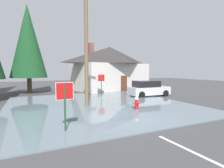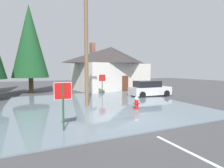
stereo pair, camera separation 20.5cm
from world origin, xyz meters
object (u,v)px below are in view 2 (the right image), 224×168
at_px(house, 111,67).
at_px(parked_car, 149,89).
at_px(stop_sign_near, 63,97).
at_px(utility_pole, 86,38).
at_px(stop_sign_far, 102,80).
at_px(fire_hydrant, 137,103).
at_px(pine_tree_short_left, 30,42).

xyz_separation_m(house, parked_car, (0.86, -7.81, -2.32)).
xyz_separation_m(stop_sign_near, utility_pole, (2.42, 4.75, 3.44)).
xyz_separation_m(utility_pole, stop_sign_far, (3.16, 5.13, -3.38)).
height_order(fire_hydrant, parked_car, parked_car).
bearing_deg(parked_car, stop_sign_near, -143.09).
bearing_deg(stop_sign_far, house, 57.36).
height_order(fire_hydrant, pine_tree_short_left, pine_tree_short_left).
bearing_deg(fire_hydrant, house, 73.53).
xyz_separation_m(stop_sign_near, pine_tree_short_left, (-1.36, 15.19, 4.46)).
distance_m(utility_pole, pine_tree_short_left, 11.15).
relative_size(stop_sign_near, stop_sign_far, 0.97).
distance_m(parked_car, pine_tree_short_left, 14.63).
bearing_deg(house, parked_car, -83.75).
bearing_deg(stop_sign_far, pine_tree_short_left, 142.55).
relative_size(utility_pole, stop_sign_far, 4.26).
relative_size(stop_sign_far, house, 0.20).
bearing_deg(utility_pole, stop_sign_near, -116.97).
distance_m(stop_sign_near, fire_hydrant, 5.84).
relative_size(utility_pole, pine_tree_short_left, 0.94).
bearing_deg(pine_tree_short_left, fire_hydrant, -62.82).
height_order(house, pine_tree_short_left, pine_tree_short_left).
height_order(stop_sign_near, house, house).
bearing_deg(pine_tree_short_left, stop_sign_far, -37.45).
relative_size(utility_pole, parked_car, 2.24).
relative_size(stop_sign_far, pine_tree_short_left, 0.22).
bearing_deg(fire_hydrant, stop_sign_far, 87.17).
distance_m(stop_sign_near, house, 17.74).
bearing_deg(utility_pole, parked_car, 19.64).
bearing_deg(stop_sign_near, stop_sign_far, 60.53).
relative_size(stop_sign_near, utility_pole, 0.23).
distance_m(stop_sign_near, stop_sign_far, 11.34).
bearing_deg(parked_car, utility_pole, -160.36).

